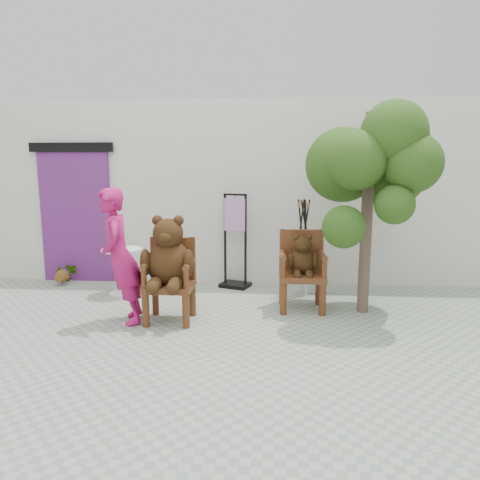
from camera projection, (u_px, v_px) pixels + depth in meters
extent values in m
plane|color=gray|center=(244.00, 345.00, 4.65)|extent=(60.00, 60.00, 0.00)
cube|color=silver|center=(255.00, 192.00, 7.45)|extent=(9.00, 1.00, 3.00)
cube|color=#612369|center=(76.00, 217.00, 7.21)|extent=(1.20, 0.08, 2.20)
cube|color=black|center=(71.00, 147.00, 6.99)|extent=(1.40, 0.06, 0.15)
cylinder|color=#47230F|center=(146.00, 310.00, 5.17)|extent=(0.09, 0.09, 0.41)
cylinder|color=#47230F|center=(155.00, 299.00, 5.61)|extent=(0.09, 0.09, 0.41)
cylinder|color=#47230F|center=(186.00, 311.00, 5.14)|extent=(0.09, 0.09, 0.41)
cylinder|color=#47230F|center=(193.00, 300.00, 5.58)|extent=(0.09, 0.09, 0.41)
cube|color=#47230F|center=(170.00, 286.00, 5.34)|extent=(0.59, 0.54, 0.08)
cube|color=#47230F|center=(173.00, 258.00, 5.51)|extent=(0.56, 0.08, 0.54)
cylinder|color=#47230F|center=(154.00, 258.00, 5.53)|extent=(0.08, 0.08, 0.54)
cylinder|color=#47230F|center=(144.00, 278.00, 5.11)|extent=(0.07, 0.07, 0.25)
cylinder|color=#47230F|center=(149.00, 263.00, 5.31)|extent=(0.08, 0.51, 0.08)
cylinder|color=#47230F|center=(193.00, 258.00, 5.50)|extent=(0.08, 0.08, 0.54)
cylinder|color=#47230F|center=(186.00, 278.00, 5.07)|extent=(0.07, 0.07, 0.25)
cylinder|color=#47230F|center=(189.00, 264.00, 5.27)|extent=(0.08, 0.51, 0.08)
ellipsoid|color=black|center=(169.00, 264.00, 5.32)|extent=(0.56, 0.48, 0.59)
sphere|color=black|center=(168.00, 233.00, 5.23)|extent=(0.37, 0.37, 0.37)
ellipsoid|color=black|center=(165.00, 238.00, 5.08)|extent=(0.17, 0.13, 0.13)
sphere|color=black|center=(157.00, 220.00, 5.22)|extent=(0.13, 0.13, 0.13)
sphere|color=black|center=(178.00, 221.00, 5.20)|extent=(0.13, 0.13, 0.13)
ellipsoid|color=black|center=(145.00, 262.00, 5.21)|extent=(0.13, 0.19, 0.34)
ellipsoid|color=black|center=(155.00, 284.00, 5.11)|extent=(0.16, 0.33, 0.16)
sphere|color=black|center=(152.00, 289.00, 4.98)|extent=(0.16, 0.16, 0.16)
ellipsoid|color=black|center=(189.00, 263.00, 5.17)|extent=(0.13, 0.19, 0.34)
ellipsoid|color=black|center=(175.00, 284.00, 5.09)|extent=(0.16, 0.33, 0.16)
sphere|color=black|center=(173.00, 289.00, 4.97)|extent=(0.16, 0.16, 0.16)
cylinder|color=#47230F|center=(283.00, 299.00, 5.61)|extent=(0.09, 0.09, 0.43)
cylinder|color=#47230F|center=(282.00, 289.00, 6.06)|extent=(0.09, 0.09, 0.43)
cylinder|color=#47230F|center=(322.00, 300.00, 5.58)|extent=(0.09, 0.09, 0.43)
cylinder|color=#47230F|center=(319.00, 290.00, 6.03)|extent=(0.09, 0.09, 0.43)
cube|color=#47230F|center=(302.00, 276.00, 5.78)|extent=(0.61, 0.56, 0.08)
cube|color=#47230F|center=(301.00, 249.00, 5.96)|extent=(0.58, 0.08, 0.56)
cylinder|color=#47230F|center=(282.00, 249.00, 5.98)|extent=(0.08, 0.08, 0.56)
cylinder|color=#47230F|center=(283.00, 267.00, 5.54)|extent=(0.07, 0.07, 0.25)
cylinder|color=#47230F|center=(283.00, 254.00, 5.75)|extent=(0.08, 0.53, 0.08)
cylinder|color=#47230F|center=(320.00, 250.00, 5.94)|extent=(0.08, 0.08, 0.56)
cylinder|color=#47230F|center=(324.00, 268.00, 5.51)|extent=(0.07, 0.07, 0.25)
cylinder|color=#47230F|center=(322.00, 255.00, 5.71)|extent=(0.08, 0.53, 0.08)
ellipsoid|color=black|center=(302.00, 262.00, 5.75)|extent=(0.35, 0.30, 0.37)
sphere|color=black|center=(303.00, 245.00, 5.70)|extent=(0.23, 0.23, 0.23)
ellipsoid|color=black|center=(303.00, 247.00, 5.61)|extent=(0.11, 0.08, 0.08)
sphere|color=black|center=(297.00, 237.00, 5.69)|extent=(0.08, 0.08, 0.08)
sphere|color=black|center=(309.00, 237.00, 5.68)|extent=(0.08, 0.08, 0.08)
ellipsoid|color=black|center=(290.00, 261.00, 5.69)|extent=(0.08, 0.12, 0.21)
ellipsoid|color=black|center=(297.00, 274.00, 5.62)|extent=(0.10, 0.21, 0.10)
sphere|color=black|center=(298.00, 276.00, 5.55)|extent=(0.10, 0.10, 0.10)
ellipsoid|color=black|center=(315.00, 262.00, 5.66)|extent=(0.08, 0.12, 0.21)
ellipsoid|color=black|center=(309.00, 274.00, 5.61)|extent=(0.10, 0.21, 0.10)
sphere|color=black|center=(309.00, 276.00, 5.54)|extent=(0.10, 0.10, 0.10)
imported|color=#B1155E|center=(121.00, 257.00, 5.22)|extent=(0.56, 0.70, 1.67)
cylinder|color=white|center=(122.00, 250.00, 6.46)|extent=(0.60, 0.60, 0.03)
cylinder|color=white|center=(123.00, 272.00, 6.52)|extent=(0.06, 0.06, 0.68)
cylinder|color=white|center=(124.00, 293.00, 6.58)|extent=(0.44, 0.44, 0.03)
cube|color=black|center=(225.00, 241.00, 6.93)|extent=(0.04, 0.04, 1.50)
cube|color=black|center=(246.00, 242.00, 6.79)|extent=(0.04, 0.04, 1.50)
cube|color=black|center=(235.00, 195.00, 6.74)|extent=(0.39, 0.17, 0.03)
cube|color=black|center=(235.00, 285.00, 6.98)|extent=(0.54, 0.48, 0.06)
cube|color=#B282BD|center=(235.00, 215.00, 6.78)|extent=(0.35, 0.16, 0.52)
cylinder|color=black|center=(235.00, 196.00, 6.74)|extent=(0.01, 0.01, 0.08)
cylinder|color=white|center=(302.00, 266.00, 6.52)|extent=(0.32, 0.32, 0.03)
cylinder|color=white|center=(307.00, 278.00, 6.64)|extent=(0.03, 0.03, 0.44)
cylinder|color=white|center=(296.00, 278.00, 6.65)|extent=(0.03, 0.03, 0.44)
cylinder|color=white|center=(297.00, 281.00, 6.48)|extent=(0.03, 0.03, 0.44)
cylinder|color=white|center=(308.00, 281.00, 6.47)|extent=(0.03, 0.03, 0.44)
cylinder|color=black|center=(301.00, 225.00, 6.46)|extent=(0.12, 0.12, 0.79)
cylinder|color=olive|center=(299.00, 204.00, 6.44)|extent=(0.04, 0.04, 0.08)
cylinder|color=black|center=(306.00, 226.00, 6.38)|extent=(0.09, 0.08, 0.80)
cylinder|color=olive|center=(308.00, 205.00, 6.30)|extent=(0.04, 0.04, 0.08)
cylinder|color=black|center=(306.00, 226.00, 6.39)|extent=(0.07, 0.07, 0.80)
cylinder|color=olive|center=(308.00, 205.00, 6.32)|extent=(0.04, 0.04, 0.07)
cylinder|color=black|center=(305.00, 225.00, 6.46)|extent=(0.12, 0.12, 0.79)
cylinder|color=olive|center=(308.00, 204.00, 6.44)|extent=(0.04, 0.04, 0.08)
cylinder|color=black|center=(301.00, 226.00, 6.39)|extent=(0.11, 0.12, 0.80)
cylinder|color=olive|center=(299.00, 205.00, 6.31)|extent=(0.04, 0.04, 0.08)
cylinder|color=black|center=(305.00, 226.00, 6.38)|extent=(0.16, 0.11, 0.79)
cylinder|color=olive|center=(308.00, 205.00, 6.27)|extent=(0.05, 0.04, 0.08)
cylinder|color=#46342A|center=(367.00, 215.00, 5.56)|extent=(0.15, 0.15, 2.60)
sphere|color=#19360E|center=(358.00, 160.00, 5.07)|extent=(0.71, 0.71, 0.71)
sphere|color=#19360E|center=(412.00, 163.00, 4.99)|extent=(0.71, 0.71, 0.71)
sphere|color=#19360E|center=(400.00, 148.00, 5.45)|extent=(0.77, 0.77, 0.77)
sphere|color=#19360E|center=(394.00, 133.00, 5.01)|extent=(0.78, 0.78, 0.78)
sphere|color=#19360E|center=(390.00, 173.00, 5.76)|extent=(0.96, 0.96, 0.96)
sphere|color=#19360E|center=(403.00, 152.00, 5.52)|extent=(0.72, 0.72, 0.72)
sphere|color=#19360E|center=(343.00, 165.00, 5.85)|extent=(1.02, 1.02, 1.02)
sphere|color=#19360E|center=(344.00, 227.00, 5.14)|extent=(0.52, 0.52, 0.52)
sphere|color=#19360E|center=(395.00, 205.00, 4.96)|extent=(0.46, 0.46, 0.46)
imported|color=#19360E|center=(64.00, 273.00, 7.11)|extent=(0.35, 0.31, 0.37)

